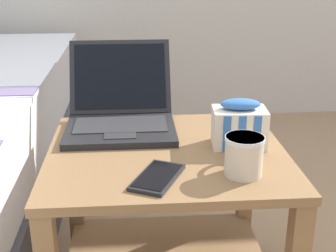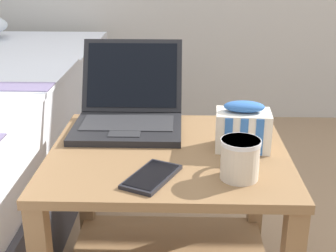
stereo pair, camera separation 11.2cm
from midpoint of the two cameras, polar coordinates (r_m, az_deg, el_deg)
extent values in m
cube|color=olive|center=(1.19, -2.84, -3.48)|extent=(0.60, 0.53, 0.02)
cube|color=olive|center=(1.53, -13.35, -8.14)|extent=(0.04, 0.04, 0.45)
cube|color=olive|center=(1.54, 7.34, -7.53)|extent=(0.04, 0.04, 0.45)
cube|color=black|center=(1.30, -8.26, -0.56)|extent=(0.30, 0.23, 0.02)
cube|color=#2D2D30|center=(1.31, -8.24, 0.14)|extent=(0.26, 0.13, 0.00)
cube|color=#2D2D30|center=(1.24, -8.46, -1.18)|extent=(0.08, 0.05, 0.00)
cube|color=black|center=(1.43, -8.09, 5.95)|extent=(0.30, 0.11, 0.20)
cube|color=black|center=(1.42, -8.11, 6.00)|extent=(0.27, 0.09, 0.18)
cube|color=yellow|center=(1.43, -5.61, 6.04)|extent=(0.04, 0.02, 0.04)
cube|color=yellow|center=(1.42, -10.14, 3.48)|extent=(0.04, 0.02, 0.04)
cube|color=blue|center=(1.45, -6.18, 8.57)|extent=(0.03, 0.02, 0.04)
cylinder|color=beige|center=(1.04, 6.23, -3.71)|extent=(0.08, 0.08, 0.09)
cylinder|color=silver|center=(1.03, 6.32, -1.63)|extent=(0.09, 0.09, 0.01)
cylinder|color=black|center=(1.03, 6.30, -2.10)|extent=(0.08, 0.08, 0.01)
torus|color=beige|center=(1.09, 5.53, -2.61)|extent=(0.02, 0.07, 0.07)
cube|color=silver|center=(1.20, 6.04, -0.23)|extent=(0.14, 0.10, 0.10)
cube|color=#3366B2|center=(1.15, 4.46, -1.06)|extent=(0.02, 0.00, 0.09)
cube|color=#3366B2|center=(1.16, 6.29, -1.05)|extent=(0.02, 0.00, 0.09)
cube|color=#3366B2|center=(1.16, 8.11, -1.04)|extent=(0.02, 0.00, 0.09)
ellipsoid|color=#3366B2|center=(1.18, 6.15, 2.63)|extent=(0.10, 0.06, 0.03)
cube|color=black|center=(1.04, -4.39, -6.33)|extent=(0.14, 0.17, 0.01)
cube|color=black|center=(1.04, -4.40, -6.07)|extent=(0.12, 0.15, 0.00)
camera|label=1|loc=(0.06, -92.86, -1.08)|focal=50.00mm
camera|label=2|loc=(0.06, 87.14, 1.08)|focal=50.00mm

